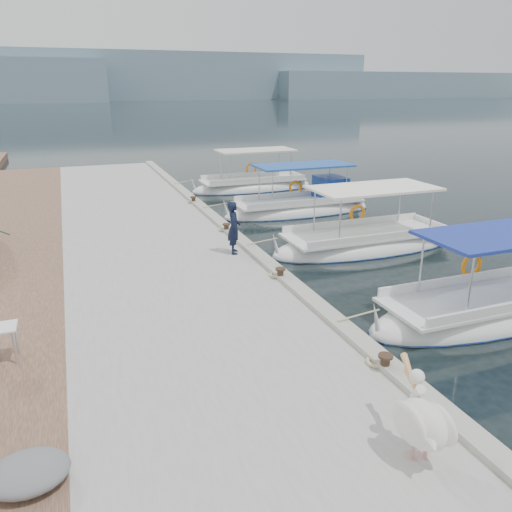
{
  "coord_description": "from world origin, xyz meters",
  "views": [
    {
      "loc": [
        -5.53,
        -10.35,
        5.62
      ],
      "look_at": [
        -1.0,
        1.69,
        1.2
      ],
      "focal_mm": 35.0,
      "sensor_mm": 36.0,
      "label": 1
    }
  ],
  "objects_px": {
    "pelican": "(422,421)",
    "fishing_caique_d": "(300,209)",
    "fishing_caique_b": "(488,312)",
    "fishing_caique_e": "(253,187)",
    "fishing_caique_c": "(366,245)",
    "fisherman": "(234,228)"
  },
  "relations": [
    {
      "from": "pelican",
      "to": "fishing_caique_d",
      "type": "bearing_deg",
      "value": 70.39
    },
    {
      "from": "fishing_caique_b",
      "to": "pelican",
      "type": "distance_m",
      "value": 6.77
    },
    {
      "from": "fishing_caique_d",
      "to": "fishing_caique_e",
      "type": "height_order",
      "value": "same"
    },
    {
      "from": "fishing_caique_b",
      "to": "fishing_caique_c",
      "type": "relative_size",
      "value": 0.95
    },
    {
      "from": "fishing_caique_b",
      "to": "pelican",
      "type": "relative_size",
      "value": 4.53
    },
    {
      "from": "fishing_caique_d",
      "to": "pelican",
      "type": "relative_size",
      "value": 4.7
    },
    {
      "from": "pelican",
      "to": "fishing_caique_e",
      "type": "bearing_deg",
      "value": 75.92
    },
    {
      "from": "fishing_caique_e",
      "to": "fishing_caique_c",
      "type": "bearing_deg",
      "value": -89.43
    },
    {
      "from": "fishing_caique_c",
      "to": "pelican",
      "type": "height_order",
      "value": "fishing_caique_c"
    },
    {
      "from": "fishing_caique_b",
      "to": "fisherman",
      "type": "relative_size",
      "value": 4.16
    },
    {
      "from": "fisherman",
      "to": "pelican",
      "type": "bearing_deg",
      "value": -166.7
    },
    {
      "from": "fishing_caique_b",
      "to": "fisherman",
      "type": "bearing_deg",
      "value": 130.54
    },
    {
      "from": "pelican",
      "to": "fishing_caique_c",
      "type": "bearing_deg",
      "value": 61.19
    },
    {
      "from": "pelican",
      "to": "fisherman",
      "type": "bearing_deg",
      "value": 87.54
    },
    {
      "from": "fishing_caique_c",
      "to": "fishing_caique_d",
      "type": "height_order",
      "value": "same"
    },
    {
      "from": "fishing_caique_c",
      "to": "fishing_caique_e",
      "type": "xyz_separation_m",
      "value": [
        -0.11,
        11.52,
        0.0
      ]
    },
    {
      "from": "fishing_caique_c",
      "to": "fishing_caique_d",
      "type": "xyz_separation_m",
      "value": [
        0.06,
        5.63,
        0.07
      ]
    },
    {
      "from": "fishing_caique_c",
      "to": "fishing_caique_e",
      "type": "bearing_deg",
      "value": 90.57
    },
    {
      "from": "fishing_caique_b",
      "to": "fishing_caique_c",
      "type": "height_order",
      "value": "same"
    },
    {
      "from": "fishing_caique_c",
      "to": "fisherman",
      "type": "xyz_separation_m",
      "value": [
        -5.1,
        -0.25,
        1.22
      ]
    },
    {
      "from": "fishing_caique_d",
      "to": "fishing_caique_e",
      "type": "distance_m",
      "value": 5.9
    },
    {
      "from": "fishing_caique_b",
      "to": "fishing_caique_d",
      "type": "bearing_deg",
      "value": 88.82
    }
  ]
}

